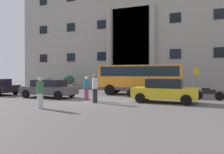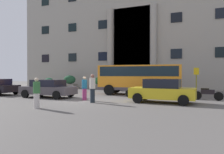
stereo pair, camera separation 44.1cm
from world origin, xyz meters
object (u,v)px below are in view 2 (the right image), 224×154
parked_compact_extra (48,88)px  pedestrian_man_red_shirt (37,93)px  motorcycle_near_kerb (138,92)px  pedestrian_woman_dark_dress (93,88)px  scooter_by_planter (207,94)px  parked_hatchback_near (162,91)px  hedge_planter_entrance_left (100,83)px  orange_minibus (140,77)px  hedge_planter_east (70,82)px  pedestrian_man_crossing (85,88)px  hedge_planter_entrance_right (49,83)px  bus_stop_sign (196,78)px

parked_compact_extra → pedestrian_man_red_shirt: 5.45m
motorcycle_near_kerb → pedestrian_woman_dark_dress: pedestrian_woman_dark_dress is taller
parked_compact_extra → scooter_by_planter: bearing=12.8°
parked_hatchback_near → hedge_planter_entrance_left: bearing=134.4°
hedge_planter_entrance_left → pedestrian_woman_dark_dress: size_ratio=0.96×
hedge_planter_entrance_left → orange_minibus: bearing=-39.1°
hedge_planter_east → pedestrian_man_crossing: 13.30m
hedge_planter_east → motorcycle_near_kerb: bearing=-33.8°
hedge_planter_east → scooter_by_planter: bearing=-24.8°
hedge_planter_entrance_right → hedge_planter_east: size_ratio=0.82×
orange_minibus → hedge_planter_entrance_left: (-6.21, 5.05, -0.83)m
bus_stop_sign → pedestrian_woman_dark_dress: 9.92m
hedge_planter_east → hedge_planter_entrance_left: bearing=-1.1°
hedge_planter_entrance_left → pedestrian_man_crossing: bearing=-70.4°
hedge_planter_entrance_right → parked_hatchback_near: size_ratio=0.36×
bus_stop_sign → parked_hatchback_near: (-1.93, -6.21, -0.72)m
pedestrian_woman_dark_dress → parked_compact_extra: bearing=72.1°
bus_stop_sign → motorcycle_near_kerb: size_ratio=1.14×
hedge_planter_entrance_right → hedge_planter_east: bearing=3.4°
hedge_planter_entrance_right → pedestrian_man_crossing: pedestrian_man_crossing is taller
parked_compact_extra → scooter_by_planter: size_ratio=2.16×
parked_compact_extra → motorcycle_near_kerb: (6.47, 2.60, -0.25)m
orange_minibus → parked_hatchback_near: size_ratio=1.79×
hedge_planter_entrance_left → parked_compact_extra: bearing=-88.7°
parked_hatchback_near → scooter_by_planter: parked_hatchback_near is taller
motorcycle_near_kerb → pedestrian_man_crossing: 4.33m
parked_compact_extra → bus_stop_sign: bearing=30.7°
scooter_by_planter → pedestrian_woman_dark_dress: 7.91m
pedestrian_man_red_shirt → bus_stop_sign: bearing=14.8°
pedestrian_man_red_shirt → motorcycle_near_kerb: bearing=23.6°
bus_stop_sign → pedestrian_man_red_shirt: bus_stop_sign is taller
parked_compact_extra → scooter_by_planter: (11.35, 2.64, -0.25)m
motorcycle_near_kerb → orange_minibus: bearing=92.3°
hedge_planter_entrance_left → parked_hatchback_near: size_ratio=0.43×
bus_stop_sign → hedge_planter_entrance_right: 18.64m
parked_hatchback_near → pedestrian_man_crossing: 5.23m
hedge_planter_entrance_right → hedge_planter_entrance_left: bearing=0.7°
hedge_planter_entrance_right → pedestrian_man_red_shirt: size_ratio=0.90×
scooter_by_planter → pedestrian_man_red_shirt: bearing=-134.9°
pedestrian_woman_dark_dress → pedestrian_man_red_shirt: (-1.69, -3.11, -0.11)m
bus_stop_sign → hedge_planter_entrance_right: size_ratio=1.63×
hedge_planter_east → motorcycle_near_kerb: (11.07, -7.41, -0.35)m
parked_hatchback_near → scooter_by_planter: (2.66, 2.46, -0.30)m
orange_minibus → parked_compact_extra: orange_minibus is taller
motorcycle_near_kerb → pedestrian_man_crossing: pedestrian_man_crossing is taller
pedestrian_woman_dark_dress → pedestrian_man_red_shirt: pedestrian_woman_dark_dress is taller
hedge_planter_east → pedestrian_man_crossing: bearing=-52.5°
pedestrian_man_crossing → hedge_planter_entrance_left: bearing=-115.1°
orange_minibus → pedestrian_woman_dark_dress: bearing=-108.0°
hedge_planter_east → pedestrian_woman_dark_dress: 14.74m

